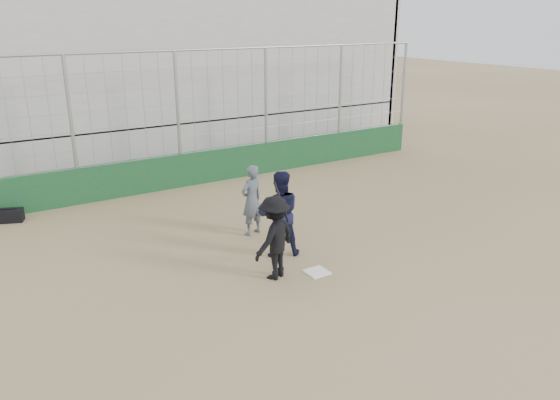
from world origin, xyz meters
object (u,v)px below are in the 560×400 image
catcher_crouched (279,228)px  batter_at_plate (275,238)px  umpire (252,204)px  equipment_bag (7,216)px

catcher_crouched → batter_at_plate: bearing=-127.4°
umpire → equipment_bag: bearing=-54.4°
batter_at_plate → equipment_bag: (-4.09, 6.19, -0.68)m
batter_at_plate → umpire: batter_at_plate is taller
batter_at_plate → equipment_bag: 7.45m
catcher_crouched → umpire: umpire is taller
batter_at_plate → umpire: size_ratio=1.21×
catcher_crouched → umpire: (0.12, 1.40, 0.13)m
catcher_crouched → umpire: bearing=85.2°
batter_at_plate → umpire: 2.33m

